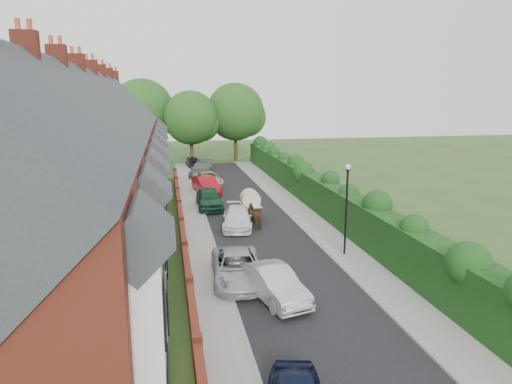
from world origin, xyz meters
TOP-DOWN VIEW (x-y plane):
  - ground at (0.00, 0.00)m, footprint 140.00×140.00m
  - road at (-0.50, 11.00)m, footprint 6.00×58.00m
  - pavement_hedge_side at (3.60, 11.00)m, footprint 2.20×58.00m
  - pavement_house_side at (-4.35, 11.00)m, footprint 1.70×58.00m
  - kerb_hedge_side at (2.55, 11.00)m, footprint 0.18×58.00m
  - kerb_house_side at (-3.55, 11.00)m, footprint 0.18×58.00m
  - hedge at (5.40, 11.00)m, footprint 2.10×58.00m
  - terrace_row at (-10.87, 9.98)m, footprint 9.05×40.50m
  - garden_wall_row at (-5.35, 10.00)m, footprint 0.35×40.35m
  - lamppost at (3.40, 4.00)m, footprint 0.32×0.32m
  - tree_far_left at (-2.65, 40.08)m, footprint 7.14×6.80m
  - tree_far_right at (3.39, 42.08)m, footprint 7.98×7.60m
  - tree_far_back at (-8.59, 43.08)m, footprint 8.40×8.00m
  - car_silver_a at (-1.72, -0.61)m, footprint 2.58×4.63m
  - car_silver_b at (-3.00, 1.61)m, footprint 2.68×5.23m
  - car_white at (-1.60, 10.60)m, footprint 2.65×4.93m
  - car_green at (-3.00, 16.20)m, footprint 1.90×4.72m
  - car_red at (-2.73, 21.80)m, footprint 2.47×4.83m
  - car_beige at (-2.26, 25.38)m, footprint 2.95×5.16m
  - car_grey at (-2.44, 30.61)m, footprint 3.45×5.78m
  - car_black at (-3.00, 37.46)m, footprint 1.89×3.98m
  - horse at (-0.41, 10.35)m, footprint 1.51×2.01m
  - horse_cart at (-0.41, 12.33)m, footprint 1.38×3.05m

SIDE VIEW (x-z plane):
  - ground at x=0.00m, z-range 0.00..0.00m
  - road at x=-0.50m, z-range 0.00..0.02m
  - pavement_hedge_side at x=3.60m, z-range 0.00..0.12m
  - pavement_house_side at x=-4.35m, z-range 0.00..0.12m
  - kerb_hedge_side at x=2.55m, z-range 0.00..0.13m
  - kerb_house_side at x=-3.55m, z-range 0.00..0.13m
  - garden_wall_row at x=-5.35m, z-range -0.09..1.01m
  - car_black at x=-3.00m, z-range 0.00..1.31m
  - car_beige at x=-2.26m, z-range 0.00..1.36m
  - car_white at x=-1.60m, z-range 0.00..1.36m
  - car_silver_b at x=-3.00m, z-range 0.00..1.41m
  - car_silver_a at x=-1.72m, z-range 0.00..1.44m
  - car_red at x=-2.73m, z-range 0.00..1.52m
  - horse at x=-0.41m, z-range 0.00..1.55m
  - car_grey at x=-2.44m, z-range 0.00..1.57m
  - car_green at x=-3.00m, z-range 0.00..1.61m
  - horse_cart at x=-0.41m, z-range 0.16..2.36m
  - hedge at x=5.40m, z-range 0.18..3.03m
  - lamppost at x=3.40m, z-range 0.72..5.88m
  - terrace_row at x=-10.87m, z-range -1.28..10.22m
  - tree_far_left at x=-2.65m, z-range 1.07..10.36m
  - tree_far_right at x=3.39m, z-range 1.16..11.47m
  - tree_far_back at x=-8.59m, z-range 1.21..12.03m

